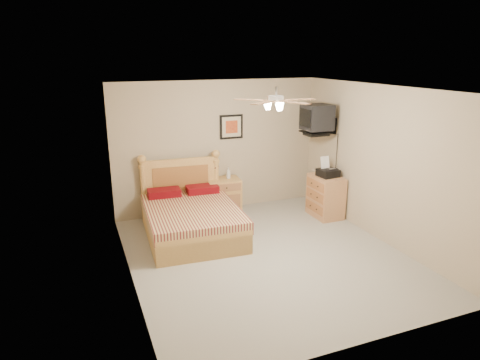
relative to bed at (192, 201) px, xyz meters
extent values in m
plane|color=gray|center=(0.85, -1.12, -0.62)|extent=(4.50, 4.50, 0.00)
cube|color=white|center=(0.85, -1.12, 1.88)|extent=(4.00, 4.50, 0.04)
cube|color=tan|center=(0.85, 1.13, 0.63)|extent=(4.00, 0.04, 2.50)
cube|color=tan|center=(0.85, -3.37, 0.63)|extent=(4.00, 0.04, 2.50)
cube|color=tan|center=(-1.15, -1.12, 0.63)|extent=(0.04, 4.50, 2.50)
cube|color=tan|center=(2.85, -1.12, 0.63)|extent=(0.04, 4.50, 2.50)
cube|color=#A87B3C|center=(0.87, 0.88, -0.29)|extent=(0.66, 0.52, 0.67)
imported|color=silver|center=(0.98, 0.90, 0.15)|extent=(0.10, 0.10, 0.21)
cube|color=black|center=(1.12, 1.11, 1.00)|extent=(0.46, 0.04, 0.46)
cube|color=#AD7046|center=(2.58, -0.01, -0.23)|extent=(0.46, 0.67, 0.78)
imported|color=#BFB19C|center=(2.55, 0.26, 0.17)|extent=(0.27, 0.33, 0.03)
imported|color=gray|center=(2.55, 0.28, 0.20)|extent=(0.25, 0.32, 0.02)
camera|label=1|loc=(-1.70, -6.47, 2.33)|focal=32.00mm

